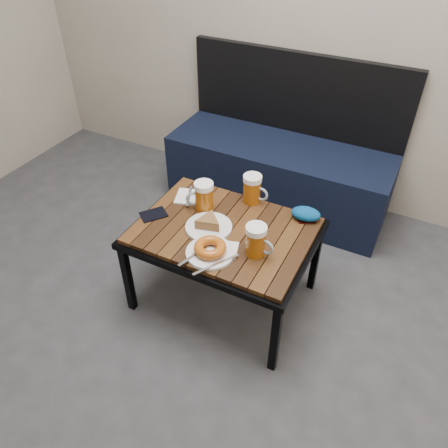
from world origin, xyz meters
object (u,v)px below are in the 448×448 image
at_px(bench, 280,168).
at_px(passport_navy, 154,214).
at_px(plate_pie, 209,224).
at_px(knit_pouch, 306,214).
at_px(cafe_table, 224,236).
at_px(passport_burgundy, 305,216).
at_px(beer_mug_centre, 253,189).
at_px(beer_mug_right, 256,240).
at_px(beer_mug_left, 203,196).
at_px(plate_bagel, 210,250).

height_order(bench, passport_navy, bench).
bearing_deg(plate_pie, bench, 90.04).
bearing_deg(passport_navy, knit_pouch, 62.09).
bearing_deg(cafe_table, passport_burgundy, 40.10).
distance_m(beer_mug_centre, beer_mug_right, 0.39).
bearing_deg(beer_mug_centre, beer_mug_left, -133.81).
bearing_deg(plate_bagel, passport_burgundy, 57.24).
relative_size(passport_burgundy, knit_pouch, 0.79).
distance_m(passport_navy, knit_pouch, 0.73).
xyz_separation_m(beer_mug_left, beer_mug_right, (0.36, -0.18, -0.00)).
bearing_deg(plate_bagel, beer_mug_right, 28.40).
distance_m(cafe_table, beer_mug_centre, 0.29).
bearing_deg(passport_burgundy, plate_pie, -171.04).
distance_m(beer_mug_left, passport_burgundy, 0.50).
xyz_separation_m(bench, knit_pouch, (0.38, -0.68, 0.23)).
relative_size(beer_mug_right, plate_pie, 0.68).
height_order(plate_pie, plate_bagel, plate_pie).
relative_size(bench, beer_mug_centre, 9.39).
distance_m(bench, knit_pouch, 0.82).
height_order(plate_pie, passport_navy, plate_pie).
bearing_deg(passport_burgundy, beer_mug_centre, 151.10).
relative_size(beer_mug_centre, plate_bagel, 0.56).
bearing_deg(beer_mug_centre, passport_navy, -135.06).
height_order(beer_mug_left, passport_navy, beer_mug_left).
relative_size(bench, passport_burgundy, 12.57).
distance_m(plate_pie, passport_burgundy, 0.47).
distance_m(plate_bagel, passport_navy, 0.40).
height_order(beer_mug_left, passport_burgundy, beer_mug_left).
relative_size(beer_mug_right, plate_bagel, 0.55).
distance_m(bench, passport_burgundy, 0.79).
distance_m(beer_mug_left, plate_pie, 0.16).
relative_size(cafe_table, passport_burgundy, 7.54).
distance_m(plate_pie, knit_pouch, 0.47).
xyz_separation_m(beer_mug_left, knit_pouch, (0.47, 0.15, -0.04)).
bearing_deg(beer_mug_left, beer_mug_centre, -167.34).
xyz_separation_m(bench, plate_pie, (0.00, -0.96, 0.22)).
bearing_deg(bench, passport_navy, -106.20).
relative_size(beer_mug_left, passport_navy, 1.22).
distance_m(beer_mug_left, beer_mug_right, 0.40).
bearing_deg(beer_mug_left, bench, -125.44).
height_order(cafe_table, beer_mug_left, beer_mug_left).
bearing_deg(beer_mug_left, passport_burgundy, 170.59).
xyz_separation_m(bench, plate_bagel, (0.09, -1.11, 0.22)).
height_order(plate_bagel, knit_pouch, knit_pouch).
bearing_deg(knit_pouch, bench, 118.99).
distance_m(beer_mug_left, plate_bagel, 0.34).
height_order(beer_mug_right, plate_bagel, beer_mug_right).
bearing_deg(passport_navy, plate_pie, 43.83).
xyz_separation_m(bench, passport_burgundy, (0.37, -0.67, 0.20)).
relative_size(beer_mug_right, knit_pouch, 1.05).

